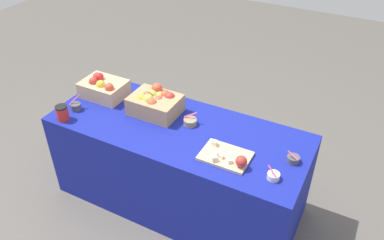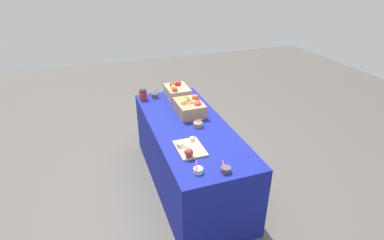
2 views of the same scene
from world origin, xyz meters
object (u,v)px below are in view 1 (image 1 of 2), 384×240
Objects in this scene: sample_bowl_near at (190,122)px; sample_bowl_mid at (293,159)px; apple_crate_middle at (155,103)px; sample_bowl_far at (76,107)px; coffee_cup at (62,113)px; apple_crate_left at (103,88)px; cutting_board_front at (228,157)px; sample_bowl_extra at (273,176)px.

sample_bowl_near reaches higher than sample_bowl_mid.
apple_crate_middle is 4.16× the size of sample_bowl_mid.
sample_bowl_far is 0.15m from coffee_cup.
apple_crate_middle is (0.49, -0.01, 0.01)m from apple_crate_left.
cutting_board_front is 2.88× the size of sample_bowl_far.
sample_bowl_near is 1.18× the size of sample_bowl_mid.
coffee_cup is at bearing -175.73° from sample_bowl_extra.
cutting_board_front is 0.46m from sample_bowl_near.
apple_crate_left is 0.49m from apple_crate_middle.
apple_crate_middle is at bearing 35.87° from coffee_cup.
apple_crate_left is 1.54m from sample_bowl_extra.
apple_crate_left is 1.22m from cutting_board_front.
cutting_board_front is at bearing 173.58° from sample_bowl_extra.
cutting_board_front is at bearing -19.35° from apple_crate_middle.
cutting_board_front reaches higher than sample_bowl_mid.
apple_crate_left is at bearing 81.79° from coffee_cup.
sample_bowl_extra is (-0.06, -0.21, -0.00)m from sample_bowl_mid.
cutting_board_front is 3.40× the size of sample_bowl_extra.
coffee_cup is at bearing -98.21° from apple_crate_left.
sample_bowl_near is at bearing 150.08° from cutting_board_front.
apple_crate_middle is 0.75m from cutting_board_front.
coffee_cup is (-0.86, -0.38, 0.04)m from sample_bowl_near.
sample_bowl_mid is (1.57, -0.08, -0.05)m from apple_crate_left.
apple_crate_middle is at bearing 176.59° from sample_bowl_near.
sample_bowl_near is (0.31, -0.02, -0.06)m from apple_crate_middle.
sample_bowl_far is at bearing 91.97° from coffee_cup.
sample_bowl_extra is 0.83× the size of coffee_cup.
apple_crate_left is 3.05× the size of sample_bowl_far.
apple_crate_middle reaches higher than cutting_board_front.
cutting_board_front is at bearing -29.92° from sample_bowl_near.
sample_bowl_near is (-0.40, 0.23, 0.00)m from cutting_board_front.
apple_crate_middle is 0.68m from coffee_cup.
cutting_board_front is 2.80× the size of coffee_cup.
sample_bowl_extra is at bearing -15.52° from apple_crate_middle.
cutting_board_front is at bearing 0.30° from sample_bowl_far.
sample_bowl_far is (-1.26, -0.01, 0.01)m from cutting_board_front.
coffee_cup is (0.01, -0.15, 0.03)m from sample_bowl_far.
sample_bowl_extra is at bearing -6.42° from cutting_board_front.
cutting_board_front is 1.27m from coffee_cup.
apple_crate_middle reaches higher than apple_crate_left.
apple_crate_left is at bearing 169.16° from sample_bowl_extra.
sample_bowl_near is 0.89× the size of coffee_cup.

